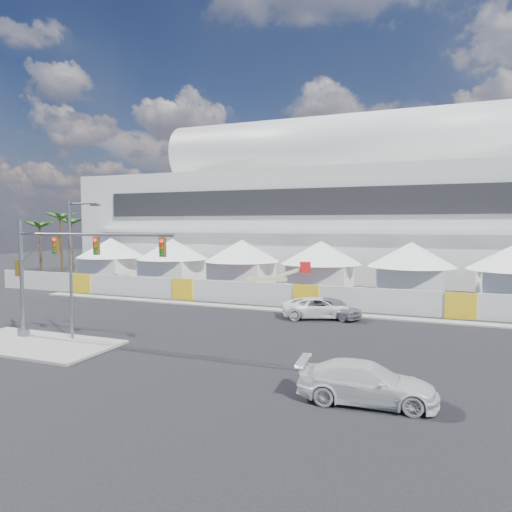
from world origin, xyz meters
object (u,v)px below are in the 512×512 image
at_px(sedan_silver, 332,308).
at_px(traffic_mast, 52,271).
at_px(pickup_curb, 319,308).
at_px(lot_car_c, 126,282).
at_px(streetlight_median, 73,260).
at_px(pickup_near, 366,383).
at_px(boom_lift, 261,290).

bearing_deg(sedan_silver, traffic_mast, 157.10).
relative_size(pickup_curb, lot_car_c, 1.12).
xyz_separation_m(sedan_silver, streetlight_median, (-13.18, -12.66, 4.19)).
xyz_separation_m(lot_car_c, traffic_mast, (10.10, -20.41, 3.57)).
distance_m(pickup_near, streetlight_median, 18.65).
distance_m(lot_car_c, streetlight_median, 23.32).
height_order(traffic_mast, streetlight_median, streetlight_median).
xyz_separation_m(sedan_silver, boom_lift, (-7.83, 5.29, 0.19)).
distance_m(streetlight_median, boom_lift, 19.15).
distance_m(sedan_silver, traffic_mast, 19.83).
relative_size(traffic_mast, boom_lift, 1.55).
height_order(lot_car_c, streetlight_median, streetlight_median).
bearing_deg(lot_car_c, traffic_mast, -143.44).
height_order(pickup_curb, traffic_mast, traffic_mast).
distance_m(sedan_silver, lot_car_c, 25.59).
bearing_deg(sedan_silver, pickup_curb, 138.38).
bearing_deg(pickup_curb, lot_car_c, 50.21).
distance_m(sedan_silver, pickup_curb, 1.04).
distance_m(sedan_silver, boom_lift, 9.45).
bearing_deg(streetlight_median, lot_car_c, 119.67).
bearing_deg(streetlight_median, sedan_silver, 43.85).
bearing_deg(pickup_near, traffic_mast, 77.33).
bearing_deg(sedan_silver, pickup_near, -138.77).
height_order(sedan_silver, boom_lift, boom_lift).
distance_m(pickup_curb, streetlight_median, 17.80).
height_order(sedan_silver, pickup_near, pickup_near).
relative_size(sedan_silver, streetlight_median, 0.55).
bearing_deg(pickup_curb, pickup_near, 178.27).
height_order(pickup_near, boom_lift, boom_lift).
bearing_deg(streetlight_median, traffic_mast, -159.12).
height_order(pickup_curb, pickup_near, pickup_near).
xyz_separation_m(sedan_silver, pickup_near, (4.70, -15.93, 0.02)).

